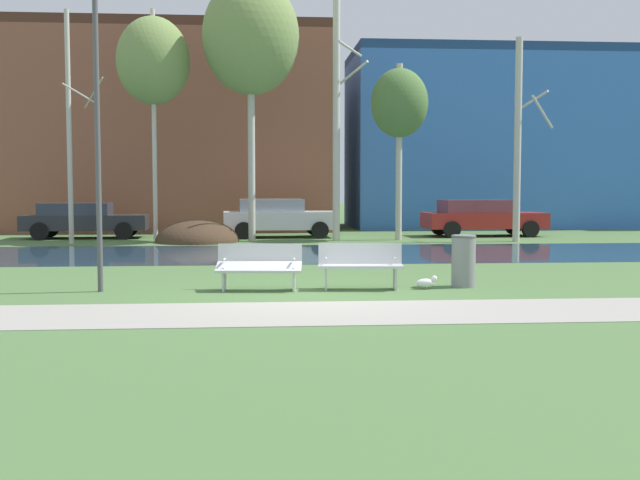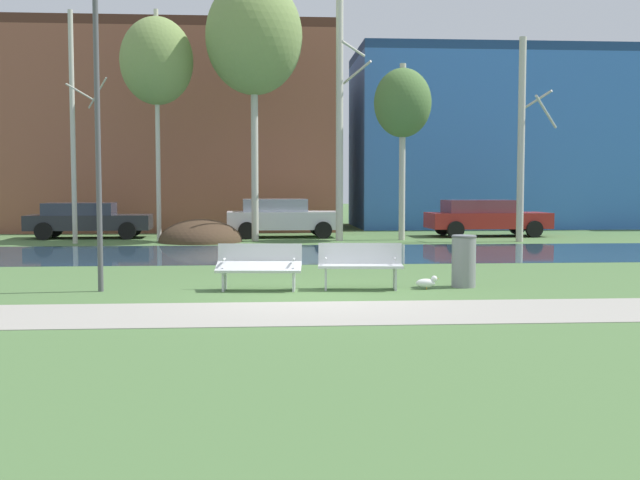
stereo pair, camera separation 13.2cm
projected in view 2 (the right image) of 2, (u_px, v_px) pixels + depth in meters
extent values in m
plane|color=#4C703D|center=(292.00, 250.00, 23.85)|extent=(120.00, 120.00, 0.00)
cube|color=#9E998E|center=(320.00, 313.00, 12.00)|extent=(60.00, 2.27, 0.01)
cube|color=#284256|center=(294.00, 253.00, 22.51)|extent=(80.00, 6.37, 0.01)
ellipsoid|color=#423021|center=(201.00, 242.00, 27.31)|extent=(2.92, 3.28, 1.59)
cube|color=silver|center=(259.00, 267.00, 14.51)|extent=(1.63, 0.61, 0.18)
cube|color=silver|center=(260.00, 254.00, 14.78)|extent=(1.60, 0.22, 0.40)
cube|color=silver|center=(224.00, 279.00, 14.60)|extent=(0.08, 0.43, 0.45)
cube|color=silver|center=(294.00, 279.00, 14.58)|extent=(0.08, 0.43, 0.45)
cylinder|color=silver|center=(224.00, 259.00, 14.53)|extent=(0.07, 0.28, 0.04)
cylinder|color=silver|center=(294.00, 260.00, 14.51)|extent=(0.07, 0.28, 0.04)
cube|color=silver|center=(360.00, 266.00, 14.65)|extent=(1.64, 0.61, 0.05)
cube|color=silver|center=(360.00, 253.00, 14.91)|extent=(1.60, 0.22, 0.40)
cube|color=silver|center=(326.00, 278.00, 14.73)|extent=(0.08, 0.43, 0.45)
cube|color=silver|center=(395.00, 278.00, 14.72)|extent=(0.08, 0.43, 0.45)
cylinder|color=silver|center=(326.00, 259.00, 14.67)|extent=(0.07, 0.28, 0.04)
cylinder|color=silver|center=(395.00, 259.00, 14.65)|extent=(0.07, 0.28, 0.04)
cylinder|color=gray|center=(464.00, 261.00, 15.07)|extent=(0.47, 0.47, 1.01)
torus|color=#494A4C|center=(464.00, 237.00, 15.04)|extent=(0.49, 0.49, 0.04)
ellipsoid|color=white|center=(426.00, 283.00, 14.76)|extent=(0.37, 0.17, 0.17)
sphere|color=white|center=(434.00, 279.00, 14.77)|extent=(0.12, 0.12, 0.12)
cone|color=gold|center=(438.00, 279.00, 14.77)|extent=(0.06, 0.04, 0.04)
cylinder|color=gold|center=(427.00, 287.00, 14.73)|extent=(0.01, 0.01, 0.10)
cylinder|color=gold|center=(426.00, 286.00, 14.80)|extent=(0.01, 0.01, 0.10)
cylinder|color=#4C4C51|center=(98.00, 137.00, 14.27)|extent=(0.10, 0.10, 5.72)
cylinder|color=#BCB7A8|center=(73.00, 128.00, 26.18)|extent=(0.17, 0.17, 7.84)
cylinder|color=#BCB7A8|center=(97.00, 93.00, 26.65)|extent=(0.94, 1.34, 0.94)
cylinder|color=#BCB7A8|center=(83.00, 94.00, 25.67)|extent=(0.92, 0.90, 0.58)
cylinder|color=beige|center=(158.00, 126.00, 27.42)|extent=(0.16, 0.16, 8.14)
ellipsoid|color=olive|center=(157.00, 61.00, 27.26)|extent=(2.56, 2.56, 3.07)
cylinder|color=#BCB7A8|center=(254.00, 111.00, 27.34)|extent=(0.25, 0.25, 9.22)
ellipsoid|color=olive|center=(254.00, 36.00, 27.16)|extent=(3.39, 3.39, 4.07)
cylinder|color=beige|center=(340.00, 120.00, 27.55)|extent=(0.26, 0.26, 8.61)
cylinder|color=beige|center=(357.00, 73.00, 27.93)|extent=(0.94, 1.31, 0.71)
cylinder|color=beige|center=(353.00, 49.00, 26.97)|extent=(0.94, 0.92, 0.43)
cylinder|color=#BCB7A8|center=(402.00, 152.00, 27.95)|extent=(0.23, 0.23, 6.33)
ellipsoid|color=#4C7038|center=(403.00, 103.00, 27.82)|extent=(2.06, 2.06, 2.48)
cylinder|color=#BCB7A8|center=(521.00, 140.00, 27.07)|extent=(0.25, 0.25, 7.11)
cylinder|color=#BCB7A8|center=(535.00, 101.00, 27.43)|extent=(0.87, 1.21, 0.69)
cylinder|color=#BCB7A8|center=(546.00, 112.00, 26.40)|extent=(1.19, 1.16, 1.04)
cube|color=#282B30|center=(90.00, 222.00, 29.10)|extent=(4.58, 1.91, 0.55)
cube|color=#2F3648|center=(80.00, 209.00, 29.03)|extent=(2.59, 1.62, 0.45)
cylinder|color=black|center=(133.00, 228.00, 30.15)|extent=(0.65, 0.24, 0.64)
cylinder|color=black|center=(127.00, 231.00, 28.43)|extent=(0.65, 0.24, 0.64)
cylinder|color=black|center=(54.00, 229.00, 29.82)|extent=(0.65, 0.24, 0.64)
cylinder|color=black|center=(43.00, 231.00, 28.10)|extent=(0.65, 0.24, 0.64)
cube|color=silver|center=(284.00, 220.00, 29.56)|extent=(4.36, 2.04, 0.67)
cube|color=#949AAC|center=(275.00, 205.00, 29.48)|extent=(2.46, 1.74, 0.48)
cylinder|color=black|center=(318.00, 227.00, 30.67)|extent=(0.65, 0.24, 0.64)
cylinder|color=black|center=(323.00, 230.00, 28.81)|extent=(0.65, 0.24, 0.64)
cylinder|color=black|center=(246.00, 228.00, 30.36)|extent=(0.65, 0.24, 0.64)
cylinder|color=black|center=(247.00, 231.00, 28.50)|extent=(0.65, 0.24, 0.64)
cube|color=maroon|center=(488.00, 220.00, 30.17)|extent=(4.72, 1.98, 0.60)
cube|color=brown|center=(478.00, 206.00, 30.09)|extent=(2.67, 1.68, 0.49)
cylinder|color=black|center=(517.00, 227.00, 31.25)|extent=(0.65, 0.24, 0.64)
cylinder|color=black|center=(534.00, 229.00, 29.46)|extent=(0.65, 0.24, 0.64)
cylinder|color=black|center=(443.00, 227.00, 30.91)|extent=(0.65, 0.24, 0.64)
cylinder|color=black|center=(456.00, 230.00, 29.13)|extent=(0.65, 0.24, 0.64)
cube|color=brown|center=(164.00, 137.00, 36.18)|extent=(15.61, 9.16, 8.48)
cube|color=#4E2C21|center=(163.00, 40.00, 35.87)|extent=(15.61, 9.16, 0.40)
cube|color=#3870C6|center=(507.00, 144.00, 37.29)|extent=(14.61, 6.31, 7.91)
cube|color=navy|center=(508.00, 57.00, 36.99)|extent=(14.61, 6.31, 0.40)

